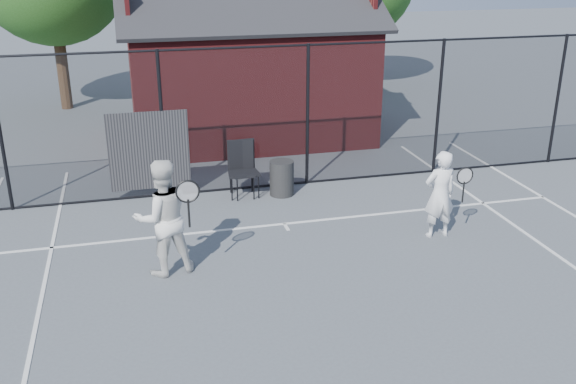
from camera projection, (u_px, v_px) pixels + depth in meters
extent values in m
plane|color=#4C5257|center=(335.00, 306.00, 9.21)|extent=(80.00, 80.00, 0.00)
cube|color=silver|center=(284.00, 224.00, 11.92)|extent=(11.00, 0.06, 0.01)
cube|color=silver|center=(286.00, 227.00, 11.78)|extent=(0.06, 0.30, 0.01)
cylinder|color=black|center=(1.00, 136.00, 12.04)|extent=(0.07, 0.07, 3.00)
cylinder|color=black|center=(162.00, 125.00, 12.73)|extent=(0.07, 0.07, 3.00)
cylinder|color=black|center=(308.00, 116.00, 13.42)|extent=(0.07, 0.07, 3.00)
cylinder|color=black|center=(438.00, 108.00, 14.11)|extent=(0.07, 0.07, 3.00)
cylinder|color=black|center=(557.00, 100.00, 14.79)|extent=(0.07, 0.07, 3.00)
cylinder|color=black|center=(260.00, 47.00, 12.66)|extent=(22.00, 0.04, 0.04)
cylinder|color=black|center=(262.00, 186.00, 13.72)|extent=(22.00, 0.04, 0.04)
cube|color=black|center=(261.00, 119.00, 13.19)|extent=(22.00, 3.00, 0.01)
cube|color=black|center=(149.00, 151.00, 12.82)|extent=(1.60, 0.04, 1.60)
cube|color=maroon|center=(248.00, 81.00, 16.92)|extent=(6.00, 4.00, 3.00)
cube|color=black|center=(254.00, 4.00, 15.28)|extent=(6.50, 2.36, 1.32)
cube|color=maroon|center=(126.00, 3.00, 15.51)|extent=(0.10, 2.80, 1.06)
cylinder|color=#382616|center=(63.00, 68.00, 19.92)|extent=(0.36, 0.36, 2.52)
cylinder|color=#382616|center=(355.00, 55.00, 23.18)|extent=(0.36, 0.36, 2.23)
imported|color=white|center=(440.00, 194.00, 11.16)|extent=(0.58, 0.39, 1.58)
torus|color=black|center=(465.00, 176.00, 10.78)|extent=(0.31, 0.03, 0.31)
cylinder|color=black|center=(463.00, 192.00, 10.89)|extent=(0.03, 0.03, 0.38)
imported|color=silver|center=(163.00, 218.00, 9.85)|extent=(1.04, 0.88, 1.87)
torus|color=black|center=(188.00, 191.00, 9.41)|extent=(0.37, 0.03, 0.37)
cylinder|color=black|center=(189.00, 213.00, 9.53)|extent=(0.03, 0.03, 0.45)
cube|color=black|center=(245.00, 170.00, 13.06)|extent=(0.58, 0.60, 1.12)
cube|color=black|center=(242.00, 171.00, 13.05)|extent=(0.59, 0.61, 1.11)
cylinder|color=#262626|center=(282.00, 178.00, 13.20)|extent=(0.55, 0.55, 0.73)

